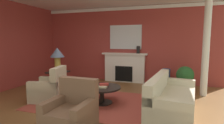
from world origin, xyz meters
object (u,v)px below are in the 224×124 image
(table_lamp, at_px, (57,55))
(vase_tall_corner, at_px, (166,78))
(potted_plant, at_px, (185,77))
(armchair_near_window, at_px, (50,90))
(armchair_facing_fireplace, at_px, (71,115))
(side_table, at_px, (58,81))
(vase_mantel_right, at_px, (138,50))
(mantel_mirror, at_px, (126,37))
(fireplace, at_px, (125,68))
(coffee_table, at_px, (102,91))
(sofa, at_px, (171,100))

(table_lamp, height_order, vase_tall_corner, table_lamp)
(vase_tall_corner, bearing_deg, potted_plant, -36.62)
(armchair_near_window, height_order, armchair_facing_fireplace, same)
(armchair_facing_fireplace, bearing_deg, side_table, 129.52)
(vase_mantel_right, height_order, potted_plant, vase_mantel_right)
(table_lamp, bearing_deg, vase_tall_corner, 30.21)
(potted_plant, bearing_deg, armchair_near_window, -149.90)
(armchair_near_window, bearing_deg, vase_mantel_right, 54.81)
(vase_tall_corner, xyz_separation_m, potted_plant, (0.60, -0.45, 0.16))
(side_table, xyz_separation_m, table_lamp, (0.00, 0.00, 0.82))
(mantel_mirror, bearing_deg, armchair_near_window, -115.67)
(fireplace, distance_m, coffee_table, 2.63)
(mantel_mirror, distance_m, armchair_near_window, 3.63)
(vase_mantel_right, bearing_deg, coffee_table, -101.21)
(armchair_facing_fireplace, xyz_separation_m, table_lamp, (-1.65, 2.01, 0.92))
(coffee_table, xyz_separation_m, side_table, (-1.66, 0.44, 0.06))
(table_lamp, bearing_deg, vase_mantel_right, 44.57)
(armchair_facing_fireplace, height_order, side_table, armchair_facing_fireplace)
(armchair_facing_fireplace, distance_m, vase_mantel_right, 4.29)
(side_table, distance_m, vase_mantel_right, 3.17)
(potted_plant, bearing_deg, vase_mantel_right, 157.37)
(armchair_facing_fireplace, distance_m, side_table, 2.60)
(armchair_facing_fireplace, bearing_deg, vase_mantel_right, 82.95)
(table_lamp, bearing_deg, armchair_near_window, -74.93)
(armchair_facing_fireplace, height_order, vase_tall_corner, armchair_facing_fireplace)
(sofa, bearing_deg, armchair_facing_fireplace, -140.23)
(fireplace, bearing_deg, armchair_facing_fireplace, -89.48)
(potted_plant, bearing_deg, side_table, -159.45)
(side_table, height_order, vase_tall_corner, side_table)
(sofa, distance_m, armchair_near_window, 3.23)
(potted_plant, bearing_deg, vase_tall_corner, 143.38)
(fireplace, height_order, table_lamp, table_lamp)
(mantel_mirror, relative_size, armchair_near_window, 1.36)
(armchair_facing_fireplace, height_order, coffee_table, armchair_facing_fireplace)
(coffee_table, bearing_deg, side_table, 165.06)
(vase_mantel_right, bearing_deg, table_lamp, -135.43)
(sofa, height_order, armchair_near_window, armchair_near_window)
(fireplace, xyz_separation_m, side_table, (-1.62, -2.18, -0.15))
(side_table, height_order, potted_plant, potted_plant)
(vase_mantel_right, xyz_separation_m, potted_plant, (1.67, -0.70, -0.82))
(side_table, xyz_separation_m, potted_plant, (3.84, 1.44, 0.09))
(table_lamp, height_order, potted_plant, table_lamp)
(fireplace, relative_size, mantel_mirror, 1.39)
(sofa, bearing_deg, vase_tall_corner, 94.02)
(mantel_mirror, xyz_separation_m, side_table, (-1.62, -2.30, -1.39))
(armchair_near_window, relative_size, potted_plant, 1.14)
(fireplace, relative_size, armchair_facing_fireplace, 1.89)
(fireplace, distance_m, potted_plant, 2.34)
(armchair_facing_fireplace, bearing_deg, fireplace, 90.52)
(mantel_mirror, distance_m, side_table, 3.14)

